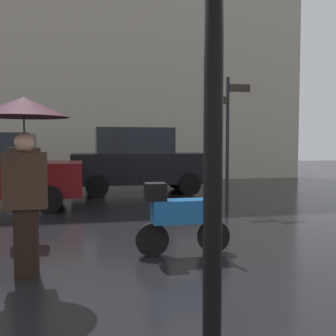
{
  "coord_description": "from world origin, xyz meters",
  "views": [
    {
      "loc": [
        -0.47,
        -2.79,
        1.55
      ],
      "look_at": [
        1.25,
        5.38,
        1.04
      ],
      "focal_mm": 43.46,
      "sensor_mm": 36.0,
      "label": 1
    }
  ],
  "objects_px": {
    "pedestrian_with_bag": "(26,179)",
    "parked_scooter": "(180,215)",
    "parked_car_right": "(138,161)",
    "pedestrian_with_umbrella": "(24,136)",
    "street_signpost": "(228,129)"
  },
  "relations": [
    {
      "from": "pedestrian_with_umbrella",
      "to": "pedestrian_with_bag",
      "type": "bearing_deg",
      "value": 124.16
    },
    {
      "from": "pedestrian_with_umbrella",
      "to": "parked_car_right",
      "type": "height_order",
      "value": "pedestrian_with_umbrella"
    },
    {
      "from": "pedestrian_with_umbrella",
      "to": "street_signpost",
      "type": "distance_m",
      "value": 5.98
    },
    {
      "from": "parked_car_right",
      "to": "pedestrian_with_umbrella",
      "type": "bearing_deg",
      "value": 62.04
    },
    {
      "from": "pedestrian_with_umbrella",
      "to": "parked_car_right",
      "type": "bearing_deg",
      "value": 99.64
    },
    {
      "from": "parked_car_right",
      "to": "street_signpost",
      "type": "relative_size",
      "value": 1.34
    },
    {
      "from": "pedestrian_with_bag",
      "to": "pedestrian_with_umbrella",
      "type": "bearing_deg",
      "value": -33.6
    },
    {
      "from": "pedestrian_with_umbrella",
      "to": "pedestrian_with_bag",
      "type": "xyz_separation_m",
      "value": [
        -0.26,
        2.01,
        -0.66
      ]
    },
    {
      "from": "pedestrian_with_bag",
      "to": "street_signpost",
      "type": "relative_size",
      "value": 0.55
    },
    {
      "from": "pedestrian_with_umbrella",
      "to": "parked_scooter",
      "type": "height_order",
      "value": "pedestrian_with_umbrella"
    },
    {
      "from": "pedestrian_with_bag",
      "to": "street_signpost",
      "type": "bearing_deg",
      "value": 77.77
    },
    {
      "from": "parked_car_right",
      "to": "street_signpost",
      "type": "distance_m",
      "value": 3.74
    },
    {
      "from": "pedestrian_with_umbrella",
      "to": "street_signpost",
      "type": "relative_size",
      "value": 0.67
    },
    {
      "from": "pedestrian_with_bag",
      "to": "parked_scooter",
      "type": "distance_m",
      "value": 2.69
    },
    {
      "from": "parked_car_right",
      "to": "pedestrian_with_bag",
      "type": "bearing_deg",
      "value": 54.18
    }
  ]
}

